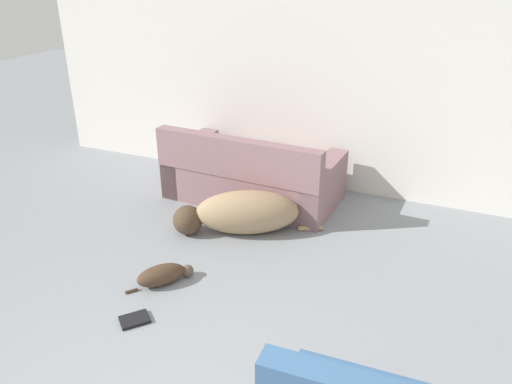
{
  "coord_description": "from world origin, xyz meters",
  "views": [
    {
      "loc": [
        0.95,
        -1.14,
        2.33
      ],
      "look_at": [
        -0.39,
        2.0,
        0.73
      ],
      "focal_mm": 35.0,
      "sensor_mm": 36.0,
      "label": 1
    }
  ],
  "objects_px": {
    "cat": "(163,275)",
    "book_black": "(135,320)",
    "couch": "(252,177)",
    "dog": "(240,213)"
  },
  "relations": [
    {
      "from": "couch",
      "to": "dog",
      "type": "height_order",
      "value": "couch"
    },
    {
      "from": "couch",
      "to": "dog",
      "type": "relative_size",
      "value": 1.35
    },
    {
      "from": "cat",
      "to": "book_black",
      "type": "bearing_deg",
      "value": -133.85
    },
    {
      "from": "couch",
      "to": "dog",
      "type": "bearing_deg",
      "value": 107.86
    },
    {
      "from": "couch",
      "to": "cat",
      "type": "height_order",
      "value": "couch"
    },
    {
      "from": "dog",
      "to": "cat",
      "type": "bearing_deg",
      "value": 51.7
    },
    {
      "from": "couch",
      "to": "book_black",
      "type": "xyz_separation_m",
      "value": [
        0.03,
        -2.16,
        -0.24
      ]
    },
    {
      "from": "couch",
      "to": "cat",
      "type": "bearing_deg",
      "value": 91.83
    },
    {
      "from": "dog",
      "to": "book_black",
      "type": "bearing_deg",
      "value": 58.13
    },
    {
      "from": "cat",
      "to": "couch",
      "type": "bearing_deg",
      "value": 37.68
    }
  ]
}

